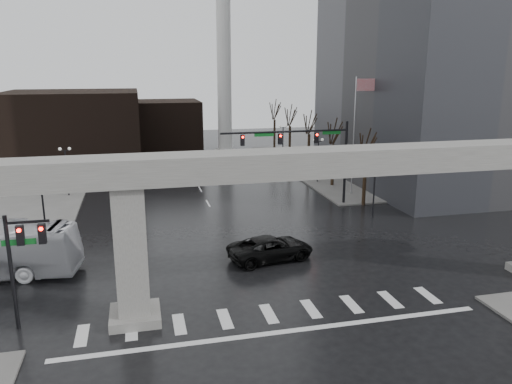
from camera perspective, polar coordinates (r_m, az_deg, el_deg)
ground at (r=28.55m, az=0.94°, el=-12.83°), size 160.00×160.00×0.00m
sidewalk_ne at (r=69.93m, az=14.37°, el=3.09°), size 28.00×36.00×0.15m
elevated_guideway at (r=26.49m, az=3.65°, el=0.88°), size 48.00×2.60×8.70m
building_far_left at (r=67.53m, az=-20.02°, el=6.53°), size 16.00×14.00×10.00m
building_far_mid at (r=77.27m, az=-10.24°, el=7.26°), size 10.00×10.00×8.00m
smokestack at (r=71.71m, az=-3.68°, el=14.43°), size 3.60×3.60×30.00m
signal_mast_arm at (r=46.62m, az=5.95°, el=5.28°), size 12.12×0.43×8.00m
signal_left_pole at (r=27.29m, az=-25.25°, el=-6.25°), size 2.30×0.30×6.00m
flagpole_assembly at (r=51.71m, az=11.47°, el=7.85°), size 2.06×0.12×12.00m
lamp_right_0 at (r=44.47m, az=13.42°, el=1.45°), size 1.22×0.32×5.11m
lamp_right_1 at (r=57.05m, az=7.11°, el=4.47°), size 1.22×0.32×5.11m
lamp_right_2 at (r=70.18m, az=3.10°, el=6.36°), size 1.22×0.32×5.11m
lamp_left_0 at (r=40.40m, az=-23.24°, el=-0.59°), size 1.22×0.32×5.11m
lamp_left_1 at (r=53.95m, az=-20.89°, el=3.09°), size 1.22×0.32×5.11m
lamp_left_2 at (r=67.67m, az=-19.49°, el=5.28°), size 1.22×0.32×5.11m
tree_right_0 at (r=48.57m, az=12.34°, el=1.73°), size 1.09×1.58×7.50m
tree_right_1 at (r=55.72m, az=8.80°, el=3.53°), size 1.09×1.61×7.67m
tree_right_2 at (r=63.07m, az=6.07°, el=4.90°), size 1.10×1.63×7.85m
tree_right_3 at (r=70.56m, az=3.90°, el=5.98°), size 1.11×1.66×8.02m
tree_right_4 at (r=78.15m, az=2.15°, el=6.85°), size 1.12×1.69×8.19m
pickup_truck at (r=34.50m, az=1.72°, el=-6.44°), size 6.35×3.82×1.65m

